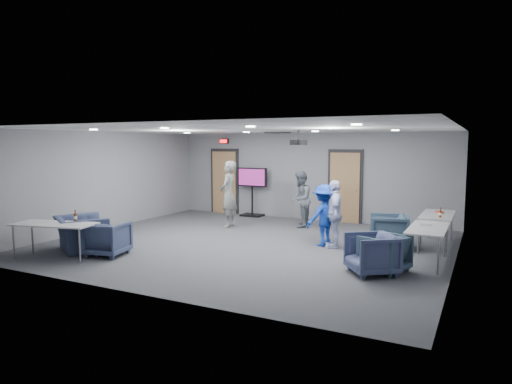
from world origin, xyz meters
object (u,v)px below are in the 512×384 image
at_px(chair_right_c, 372,254).
at_px(chair_right_b, 384,253).
at_px(person_b, 300,199).
at_px(tv_stand, 252,189).
at_px(bottle_right, 440,214).
at_px(bottle_front, 75,217).
at_px(table_front_left, 54,226).
at_px(table_right_a, 437,216).
at_px(person_d, 324,215).
at_px(projector, 298,142).
at_px(person_c, 334,214).
at_px(person_a, 228,194).
at_px(chair_front_b, 81,233).
at_px(table_right_b, 428,230).
at_px(chair_right_a, 388,231).
at_px(chair_front_a, 107,239).

bearing_deg(chair_right_c, chair_right_b, 110.87).
xyz_separation_m(person_b, tv_stand, (-2.12, 1.13, 0.10)).
bearing_deg(bottle_right, bottle_front, -149.12).
height_order(person_b, table_front_left, person_b).
relative_size(person_b, table_right_a, 0.95).
distance_m(person_d, table_front_left, 5.86).
bearing_deg(projector, bottle_right, 30.02).
xyz_separation_m(person_c, person_d, (-0.26, 0.03, -0.06)).
bearing_deg(table_front_left, person_a, 59.54).
relative_size(tv_stand, projector, 4.19).
distance_m(person_d, chair_front_b, 5.50).
xyz_separation_m(person_a, chair_front_b, (-1.51, -3.94, -0.57)).
bearing_deg(table_right_b, chair_right_a, 42.21).
bearing_deg(table_right_a, table_right_b, -180.00).
distance_m(person_a, bottle_front, 4.52).
bearing_deg(tv_stand, bottle_right, -21.36).
relative_size(chair_front_b, table_front_left, 0.64).
bearing_deg(chair_front_b, table_front_left, 127.48).
bearing_deg(bottle_front, person_a, 74.66).
height_order(person_c, bottle_front, person_c).
height_order(person_c, chair_front_a, person_c).
relative_size(bottle_front, bottle_right, 1.12).
relative_size(chair_front_b, projector, 3.06).
distance_m(chair_right_a, tv_stand, 5.58).
bearing_deg(person_d, person_c, 113.83).
bearing_deg(person_d, person_b, -116.28).
bearing_deg(bottle_right, projector, -165.99).
relative_size(table_right_b, table_front_left, 0.92).
height_order(chair_right_c, projector, projector).
relative_size(person_c, tv_stand, 0.97).
bearing_deg(person_c, table_right_b, 55.74).
xyz_separation_m(person_d, bottle_front, (-4.38, -3.26, 0.11)).
bearing_deg(table_right_b, chair_front_b, 107.89).
bearing_deg(projector, chair_front_b, -128.32).
xyz_separation_m(bottle_front, tv_stand, (0.89, 6.40, 0.08)).
bearing_deg(person_a, chair_front_a, -19.62).
relative_size(person_d, bottle_front, 5.62).
distance_m(bottle_right, tv_stand, 6.37).
xyz_separation_m(table_right_a, table_front_left, (-6.96, -4.93, 0.00)).
bearing_deg(chair_right_c, table_right_a, 128.00).
bearing_deg(person_c, table_right_a, 103.52).
bearing_deg(chair_right_c, person_a, -159.11).
bearing_deg(chair_right_b, person_a, -97.52).
relative_size(person_a, chair_right_b, 2.45).
bearing_deg(person_a, tv_stand, 177.33).
relative_size(person_d, tv_stand, 0.90).
bearing_deg(chair_front_a, bottle_front, 15.44).
distance_m(chair_right_c, chair_front_a, 5.45).
bearing_deg(table_front_left, projector, 29.18).
distance_m(chair_right_c, table_right_b, 1.52).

